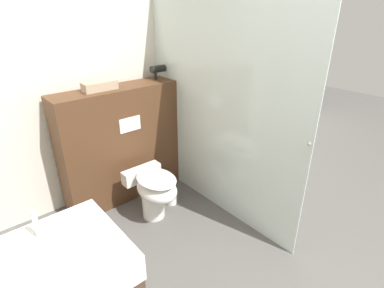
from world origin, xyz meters
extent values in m
cube|color=silver|center=(0.00, 2.40, 1.25)|extent=(8.00, 0.06, 2.50)
cube|color=#51331E|center=(-0.16, 2.16, 0.59)|extent=(1.29, 0.32, 1.18)
cube|color=white|center=(-0.16, 2.00, 0.85)|extent=(0.22, 0.01, 0.14)
cube|color=silver|center=(0.41, 1.42, 1.05)|extent=(0.01, 1.89, 2.09)
sphere|color=#B2B2B7|center=(0.41, 0.51, 1.00)|extent=(0.04, 0.04, 0.04)
cylinder|color=white|center=(-0.18, 1.64, 0.16)|extent=(0.21, 0.21, 0.33)
ellipsoid|color=white|center=(-0.18, 1.57, 0.35)|extent=(0.33, 0.44, 0.20)
ellipsoid|color=white|center=(-0.18, 1.57, 0.46)|extent=(0.32, 0.44, 0.02)
cube|color=white|center=(-0.18, 1.82, 0.39)|extent=(0.39, 0.11, 0.13)
cube|color=white|center=(-1.28, 0.69, 0.88)|extent=(0.59, 0.52, 0.13)
cylinder|color=silver|center=(-1.28, 0.82, 1.02)|extent=(0.02, 0.02, 0.14)
cylinder|color=black|center=(0.32, 2.19, 1.28)|extent=(0.16, 0.07, 0.07)
cone|color=black|center=(0.41, 2.19, 1.28)|extent=(0.03, 0.06, 0.06)
cylinder|color=black|center=(0.28, 2.19, 1.22)|extent=(0.03, 0.03, 0.10)
cube|color=tan|center=(-0.34, 2.16, 1.22)|extent=(0.30, 0.13, 0.08)
cylinder|color=white|center=(0.07, 1.70, 0.05)|extent=(0.12, 0.12, 0.10)
camera|label=1|loc=(-1.44, -0.39, 1.88)|focal=28.00mm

